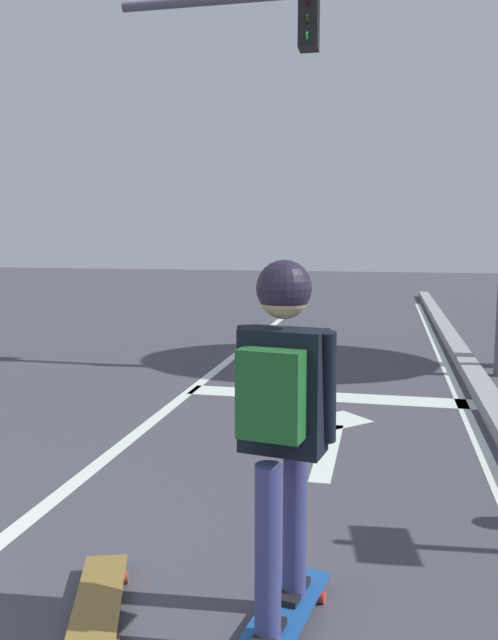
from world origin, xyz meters
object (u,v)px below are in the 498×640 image
skateboard (282,617)px  spare_skateboard (99,601)px  skater (282,401)px  traffic_signal_mast (414,91)px

skateboard → spare_skateboard: bearing=-176.2°
spare_skateboard → skater: bearing=2.6°
skater → traffic_signal_mast: size_ratio=0.31×
spare_skateboard → traffic_signal_mast: size_ratio=0.16×
skateboard → skater: bearing=-99.9°
skater → skateboard: bearing=80.1°
skateboard → skater: (-0.00, -0.02, 0.98)m
traffic_signal_mast → skater: bearing=-96.9°
skater → spare_skateboard: bearing=-177.4°
skater → spare_skateboard: (-0.84, -0.04, -0.98)m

